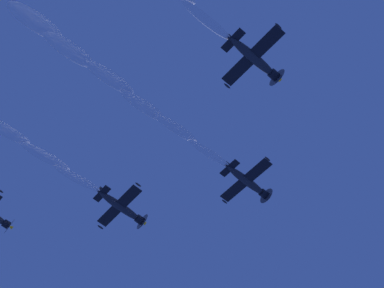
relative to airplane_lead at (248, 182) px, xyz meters
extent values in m
ellipsoid|color=#232328|center=(-0.27, 0.07, 0.01)|extent=(7.56, 3.05, 1.70)
cylinder|color=black|center=(3.04, -0.75, -0.21)|extent=(1.32, 1.49, 1.33)
cone|color=yellow|center=(3.75, -0.93, -0.26)|extent=(0.92, 0.78, 0.65)
cylinder|color=#3F3F47|center=(3.59, -0.89, -0.25)|extent=(0.77, 2.76, 2.79)
cube|color=black|center=(-0.51, 0.11, -0.16)|extent=(3.81, 9.55, 1.02)
ellipsoid|color=#232328|center=(0.58, 4.60, -0.53)|extent=(1.06, 0.53, 0.36)
ellipsoid|color=#232328|center=(-1.59, -4.39, 0.21)|extent=(1.06, 0.53, 0.36)
cube|color=black|center=(-3.44, 0.86, 0.28)|extent=(1.80, 3.52, 0.45)
cube|color=#232328|center=(-3.46, 0.91, 0.85)|extent=(1.29, 0.54, 1.33)
ellipsoid|color=#1E232D|center=(0.09, 0.01, 0.45)|extent=(1.86, 1.23, 0.89)
ellipsoid|color=#232328|center=(-9.02, 16.46, -2.45)|extent=(7.58, 3.04, 1.88)
cylinder|color=black|center=(-5.71, 15.64, -2.75)|extent=(1.34, 1.51, 1.37)
cone|color=yellow|center=(-5.00, 15.47, -2.82)|extent=(0.93, 0.79, 0.68)
cylinder|color=#3F3F47|center=(-5.17, 15.51, -2.80)|extent=(0.82, 2.81, 2.82)
cube|color=black|center=(-9.26, 16.50, -2.61)|extent=(3.80, 9.53, 1.21)
ellipsoid|color=#232328|center=(-8.19, 21.00, -3.06)|extent=(1.06, 0.53, 0.38)
ellipsoid|color=#232328|center=(-10.33, 12.01, -2.16)|extent=(1.06, 0.53, 0.38)
cube|color=black|center=(-12.18, 17.25, -2.10)|extent=(1.80, 3.51, 0.53)
cube|color=#232328|center=(-12.19, 17.31, -1.53)|extent=(1.31, 0.56, 1.35)
ellipsoid|color=#1E232D|center=(-8.64, 16.42, -2.02)|extent=(1.87, 1.24, 0.94)
ellipsoid|color=#232328|center=(-16.22, -11.17, -1.63)|extent=(7.53, 3.10, 1.60)
cylinder|color=black|center=(-12.91, -11.99, -1.77)|extent=(1.27, 1.55, 1.38)
cone|color=yellow|center=(-12.20, -12.16, -1.80)|extent=(0.90, 0.81, 0.67)
cylinder|color=#3F3F47|center=(-12.36, -12.12, -1.80)|extent=(0.66, 2.90, 2.95)
cube|color=black|center=(-16.46, -11.14, -1.80)|extent=(3.78, 9.48, 1.63)
ellipsoid|color=#232328|center=(-15.38, -6.68, -2.49)|extent=(1.05, 0.54, 0.35)
ellipsoid|color=#232328|center=(-17.53, -15.60, -1.11)|extent=(1.05, 0.54, 0.35)
cube|color=black|center=(-19.39, -10.37, -1.43)|extent=(1.79, 3.50, 0.66)
cube|color=#232328|center=(-19.42, -10.28, -0.87)|extent=(1.24, 0.61, 1.30)
ellipsoid|color=#1E232D|center=(-15.86, -11.19, -1.18)|extent=(1.83, 1.26, 0.90)
cylinder|color=black|center=(-16.03, 33.98, -0.64)|extent=(1.34, 1.51, 1.38)
cone|color=yellow|center=(-15.32, 33.80, -0.71)|extent=(0.93, 0.79, 0.68)
cylinder|color=#3F3F47|center=(-15.48, 33.84, -0.69)|extent=(0.82, 2.83, 2.84)
ellipsoid|color=#232328|center=(-20.64, 30.34, -0.01)|extent=(1.07, 0.53, 0.39)
ellipsoid|color=white|center=(-7.05, 1.86, 0.64)|extent=(7.68, 3.00, 1.77)
ellipsoid|color=white|center=(-12.95, 3.30, 1.09)|extent=(7.76, 3.24, 2.01)
ellipsoid|color=white|center=(-18.14, 4.86, 1.45)|extent=(7.83, 3.48, 2.25)
ellipsoid|color=white|center=(-23.98, 5.97, 1.90)|extent=(7.91, 3.72, 2.50)
ellipsoid|color=white|center=(-29.83, 7.61, 2.14)|extent=(7.99, 3.96, 2.74)
ellipsoid|color=white|center=(-35.07, 8.69, 2.70)|extent=(8.06, 4.20, 2.98)
ellipsoid|color=white|center=(-16.11, 18.35, -1.90)|extent=(7.68, 3.00, 1.77)
ellipsoid|color=white|center=(-21.29, 19.59, -1.41)|extent=(7.76, 3.24, 2.01)
ellipsoid|color=white|center=(-27.47, 21.18, -1.02)|extent=(7.83, 3.48, 2.25)
ellipsoid|color=white|center=(-23.16, -9.21, -1.10)|extent=(7.68, 3.00, 1.77)
camera|label=1|loc=(-36.08, -16.72, -54.26)|focal=42.52mm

